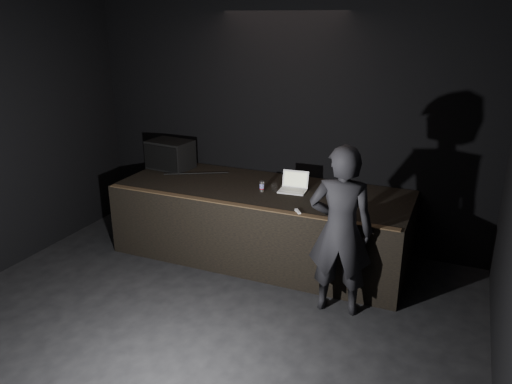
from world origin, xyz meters
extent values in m
plane|color=black|center=(0.00, 0.00, 0.00)|extent=(7.00, 7.00, 0.00)
cube|color=black|center=(0.00, 3.50, 1.75)|extent=(6.00, 0.10, 3.50)
cube|color=black|center=(0.00, 2.73, 0.50)|extent=(4.00, 1.50, 1.00)
cube|color=brown|center=(0.00, 2.02, 1.01)|extent=(3.92, 0.10, 0.01)
cube|color=black|center=(-1.67, 3.08, 1.22)|extent=(0.69, 0.52, 0.43)
cube|color=black|center=(-1.70, 2.84, 1.22)|extent=(0.61, 0.09, 0.37)
cylinder|color=black|center=(-1.15, 2.96, 1.01)|extent=(0.85, 0.47, 0.02)
cube|color=silver|center=(0.43, 2.76, 1.01)|extent=(0.38, 0.27, 0.02)
cube|color=silver|center=(0.43, 2.76, 1.02)|extent=(0.31, 0.17, 0.00)
cube|color=silver|center=(0.42, 2.92, 1.13)|extent=(0.36, 0.10, 0.23)
cube|color=gold|center=(0.42, 2.91, 1.13)|extent=(0.32, 0.08, 0.18)
cylinder|color=silver|center=(0.05, 2.62, 1.07)|extent=(0.06, 0.06, 0.14)
cylinder|color=#1D20A0|center=(0.05, 2.62, 1.08)|extent=(0.06, 0.06, 0.06)
cylinder|color=maroon|center=(0.05, 2.62, 1.04)|extent=(0.06, 0.06, 0.01)
cylinder|color=white|center=(0.20, 2.70, 1.05)|extent=(0.08, 0.08, 0.10)
cube|color=white|center=(0.74, 2.08, 1.01)|extent=(0.11, 0.14, 0.03)
imported|color=black|center=(1.34, 1.78, 0.99)|extent=(0.77, 0.56, 1.97)
camera|label=1|loc=(2.47, -3.23, 3.22)|focal=35.00mm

